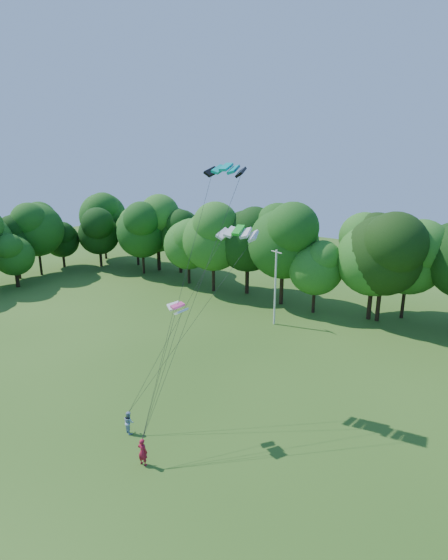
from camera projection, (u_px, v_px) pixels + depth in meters
The scene contains 10 objects.
ground at pixel (89, 496), 24.33m from camera, with size 160.00×160.00×0.00m, color #274E15.
utility_pole at pixel (275, 287), 47.54m from camera, with size 1.62×0.66×8.46m.
kite_flyer_left at pixel (143, 452), 26.55m from camera, with size 0.67×0.44×1.82m, color #AA152F.
kite_flyer_right at pixel (129, 422), 29.67m from camera, with size 0.78×0.61×1.61m, color #94AFCD.
kite_teal at pixel (226, 167), 29.05m from camera, with size 2.88×1.68×0.54m.
kite_green at pixel (238, 230), 30.37m from camera, with size 3.03×1.86×0.60m.
kite_pink at pixel (178, 306), 27.96m from camera, with size 1.91×1.45×0.29m.
tree_back_west at pixel (141, 225), 67.00m from camera, with size 8.46×8.46×12.31m.
tree_back_center at pixel (385, 245), 47.28m from camera, with size 9.71×9.71×14.13m.
tree_flank_west at pixel (13, 249), 60.66m from camera, with size 6.01×6.01×8.74m.
Camera 1 is at (17.93, -11.53, 18.43)m, focal length 28.00 mm.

